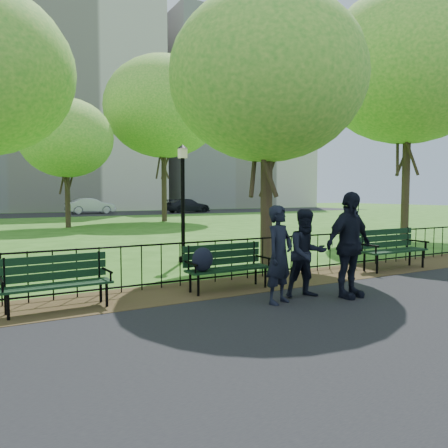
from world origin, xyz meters
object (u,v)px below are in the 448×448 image
tree_near_e (267,78)px  sedan_silver (91,206)px  park_bench_main (215,261)px  lamppost (183,198)px  person_right (349,245)px  sedan_dark (188,206)px  park_bench_right_a (391,245)px  person_mid (307,253)px  tree_mid_e (409,67)px  tree_far_e (163,107)px  park_bench_left_a (56,277)px  tree_far_c (66,138)px  person_left (279,255)px

tree_near_e → sedan_silver: bearing=85.3°
park_bench_main → lamppost: 3.98m
person_right → sedan_dark: 35.75m
park_bench_right_a → tree_near_e: size_ratio=0.28×
tree_near_e → sedan_dark: 32.57m
person_mid → person_right: 0.77m
sedan_silver → tree_mid_e: bearing=-173.2°
tree_far_e → sedan_dark: 15.30m
park_bench_left_a → lamppost: lamppost is taller
tree_far_c → sedan_silver: tree_far_c is taller
park_bench_right_a → person_mid: size_ratio=1.21×
tree_far_c → park_bench_right_a: bearing=-75.7°
person_left → person_right: (1.34, -0.26, 0.12)m
person_right → sedan_silver: person_right is taller
park_bench_left_a → tree_far_c: size_ratio=0.24×
tree_mid_e → tree_far_c: (-10.71, 13.43, -1.97)m
lamppost → sedan_silver: (4.13, 30.30, -1.01)m
person_left → tree_mid_e: bearing=8.3°
lamppost → sedan_silver: bearing=82.2°
tree_near_e → person_mid: bearing=-112.2°
tree_far_e → tree_near_e: bearing=-103.8°
sedan_dark → person_left: bearing=153.8°
lamppost → tree_far_e: size_ratio=0.29×
tree_mid_e → tree_far_e: (-4.10, 15.81, 0.71)m
tree_far_c → person_mid: (0.83, -19.15, -4.09)m
tree_mid_e → person_left: tree_mid_e is taller
lamppost → person_right: 5.37m
tree_far_c → park_bench_main: bearing=-91.3°
sedan_silver → lamppost: bearing=167.5°
park_bench_right_a → person_right: person_right is taller
park_bench_left_a → lamppost: bearing=40.3°
park_bench_left_a → sedan_silver: bearing=74.0°
lamppost → person_left: bearing=-95.0°
sedan_silver → park_bench_left_a: bearing=162.1°
park_bench_left_a → tree_mid_e: (13.93, 4.43, 6.32)m
tree_far_e → tree_far_c: bearing=-160.2°
tree_mid_e → person_left: (-10.57, -5.84, -6.02)m
tree_mid_e → tree_far_c: size_ratio=1.40×
sedan_dark → tree_near_e: bearing=154.9°
tree_mid_e → sedan_silver: bearing=101.5°
tree_near_e → person_right: size_ratio=3.60×
park_bench_left_a → person_left: size_ratio=1.03×
person_left → park_bench_right_a: bearing=-3.2°
lamppost → tree_near_e: size_ratio=0.47×
person_right → sedan_dark: size_ratio=0.41×
park_bench_right_a → tree_far_c: 18.94m
sedan_dark → park_bench_left_a: bearing=148.0°
park_bench_main → person_mid: person_mid is taller
person_mid → sedan_dark: size_ratio=0.34×
park_bench_main → sedan_dark: size_ratio=0.37×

